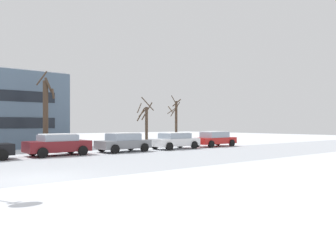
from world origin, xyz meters
TOP-DOWN VIEW (x-y plane):
  - ground_plane at (0.00, 0.00)m, footprint 120.00×120.00m
  - road_surface at (0.00, 3.38)m, footprint 80.00×8.75m
  - parked_car_maroon at (3.65, 8.77)m, footprint 4.08×2.28m
  - parked_car_gray at (8.49, 8.62)m, footprint 3.97×2.24m
  - parked_car_white at (13.32, 8.48)m, footprint 4.31×2.17m
  - parked_car_red at (18.16, 8.58)m, footprint 4.45×2.11m
  - tree_far_right at (16.51, 12.27)m, footprint 1.47×1.27m
  - tree_far_mid at (3.77, 11.65)m, footprint 1.37×1.35m
  - tree_far_left at (12.65, 11.82)m, footprint 1.71×1.75m

SIDE VIEW (x-z plane):
  - ground_plane at x=0.00m, z-range 0.00..0.00m
  - road_surface at x=0.00m, z-range 0.00..0.00m
  - parked_car_white at x=13.32m, z-range 0.02..1.39m
  - parked_car_red at x=18.16m, z-range 0.01..1.43m
  - parked_car_gray at x=8.49m, z-range 0.01..1.44m
  - parked_car_maroon at x=3.65m, z-range 0.02..1.45m
  - tree_far_left at x=12.65m, z-range -0.09..4.40m
  - tree_far_right at x=16.51m, z-range -0.04..4.88m
  - tree_far_mid at x=3.77m, z-range -0.20..5.84m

